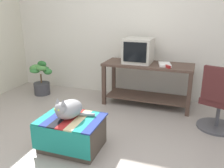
{
  "coord_description": "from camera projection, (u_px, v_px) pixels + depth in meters",
  "views": [
    {
      "loc": [
        1.07,
        -2.16,
        1.56
      ],
      "look_at": [
        0.03,
        0.85,
        0.55
      ],
      "focal_mm": 37.83,
      "sensor_mm": 36.0,
      "label": 1
    }
  ],
  "objects": [
    {
      "name": "keyboard",
      "position": [
        135.0,
        64.0,
        3.8
      ],
      "size": [
        0.4,
        0.15,
        0.02
      ],
      "primitive_type": "cube",
      "rotation": [
        0.0,
        0.0,
        0.0
      ],
      "color": "beige",
      "rests_on": "desk"
    },
    {
      "name": "ground_plane",
      "position": [
        86.0,
        149.0,
        2.75
      ],
      "size": [
        14.0,
        14.0,
        0.0
      ],
      "primitive_type": "plane",
      "color": "#9E9389"
    },
    {
      "name": "office_chair",
      "position": [
        218.0,
        103.0,
        3.1
      ],
      "size": [
        0.54,
        0.55,
        0.89
      ],
      "rotation": [
        0.0,
        0.0,
        2.77
      ],
      "color": "#4C4C51",
      "rests_on": "ground_plane"
    },
    {
      "name": "ottoman_with_blanket",
      "position": [
        72.0,
        133.0,
        2.74
      ],
      "size": [
        0.71,
        0.55,
        0.38
      ],
      "color": "#4C4238",
      "rests_on": "ground_plane"
    },
    {
      "name": "stapler",
      "position": [
        168.0,
        67.0,
        3.56
      ],
      "size": [
        0.1,
        0.11,
        0.04
      ],
      "primitive_type": "cube",
      "rotation": [
        0.0,
        0.0,
        0.68
      ],
      "color": "#A31E1E",
      "rests_on": "desk"
    },
    {
      "name": "potted_plant",
      "position": [
        41.0,
        80.0,
        4.47
      ],
      "size": [
        0.44,
        0.37,
        0.62
      ],
      "color": "#3D3D42",
      "rests_on": "ground_plane"
    },
    {
      "name": "tv_monitor",
      "position": [
        138.0,
        51.0,
        3.88
      ],
      "size": [
        0.46,
        0.49,
        0.4
      ],
      "rotation": [
        0.0,
        0.0,
        -0.02
      ],
      "color": "#BCB7A8",
      "rests_on": "desk"
    },
    {
      "name": "back_wall",
      "position": [
        132.0,
        25.0,
        4.2
      ],
      "size": [
        8.0,
        0.1,
        2.6
      ],
      "primitive_type": "cube",
      "color": "silver",
      "rests_on": "ground_plane"
    },
    {
      "name": "cat",
      "position": [
        68.0,
        109.0,
        2.66
      ],
      "size": [
        0.43,
        0.41,
        0.27
      ],
      "rotation": [
        0.0,
        0.0,
        -0.19
      ],
      "color": "gray",
      "rests_on": "ottoman_with_blanket"
    },
    {
      "name": "book",
      "position": [
        165.0,
        64.0,
        3.72
      ],
      "size": [
        0.24,
        0.32,
        0.03
      ],
      "primitive_type": "cube",
      "rotation": [
        0.0,
        0.0,
        0.24
      ],
      "color": "white",
      "rests_on": "desk"
    },
    {
      "name": "desk",
      "position": [
        148.0,
        77.0,
        3.92
      ],
      "size": [
        1.46,
        0.6,
        0.71
      ],
      "rotation": [
        0.0,
        0.0,
        -0.02
      ],
      "color": "#4C382D",
      "rests_on": "ground_plane"
    }
  ]
}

